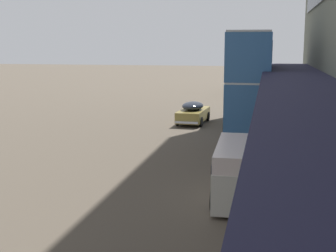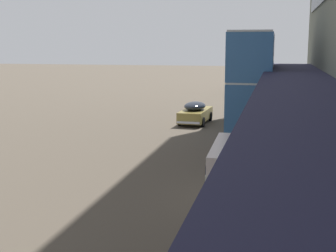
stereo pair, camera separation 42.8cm
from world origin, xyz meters
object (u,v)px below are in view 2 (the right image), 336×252
Objects in this scene: transit_bus_kerbside_rear at (259,76)px; sedan_second_mid at (195,113)px; vw_van at (238,168)px; transit_bus_kerbside_front at (253,76)px.

sedan_second_mid is at bearing -99.07° from transit_bus_kerbside_rear.
vw_van is at bearing -88.92° from transit_bus_kerbside_rear.
transit_bus_kerbside_front is at bearing 91.27° from vw_van.
transit_bus_kerbside_front is 0.83× the size of transit_bus_kerbside_rear.
sedan_second_mid is at bearing 173.09° from transit_bus_kerbside_front.
sedan_second_mid is 16.02m from vw_van.
transit_bus_kerbside_front reaches higher than vw_van.
transit_bus_kerbside_front is 2.10× the size of vw_van.
transit_bus_kerbside_rear is at bearing 90.95° from transit_bus_kerbside_front.
transit_bus_kerbside_front reaches higher than sedan_second_mid.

